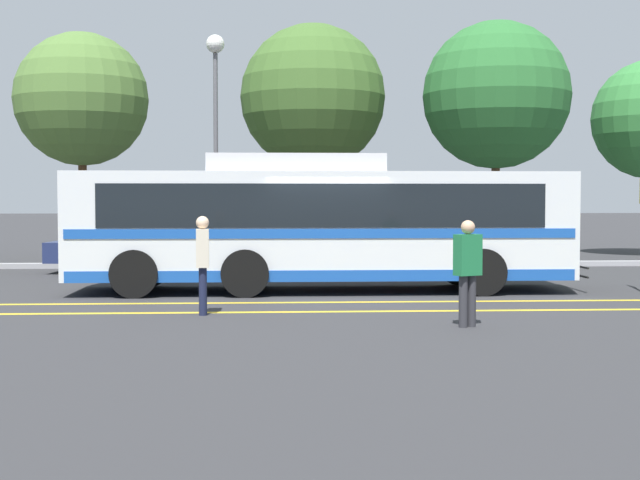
# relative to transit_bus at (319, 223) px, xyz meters

# --- Properties ---
(ground_plane) EXTENTS (220.00, 220.00, 0.00)m
(ground_plane) POSITION_rel_transit_bus_xyz_m (0.11, -0.41, -1.51)
(ground_plane) COLOR #2D2D30
(lane_strip_0) EXTENTS (30.87, 0.20, 0.01)m
(lane_strip_0) POSITION_rel_transit_bus_xyz_m (0.02, -2.20, -1.51)
(lane_strip_0) COLOR gold
(lane_strip_0) RESTS_ON ground_plane
(lane_strip_1) EXTENTS (30.87, 0.20, 0.01)m
(lane_strip_1) POSITION_rel_transit_bus_xyz_m (0.02, -3.67, -1.51)
(lane_strip_1) COLOR gold
(lane_strip_1) RESTS_ON ground_plane
(curb_strip) EXTENTS (38.87, 0.36, 0.15)m
(curb_strip) POSITION_rel_transit_bus_xyz_m (0.02, 6.95, -1.44)
(curb_strip) COLOR #99999E
(curb_strip) RESTS_ON ground_plane
(transit_bus) EXTENTS (11.19, 2.68, 3.01)m
(transit_bus) POSITION_rel_transit_bus_xyz_m (0.00, 0.00, 0.00)
(transit_bus) COLOR silver
(transit_bus) RESTS_ON ground_plane
(parked_car_1) EXTENTS (4.59, 2.13, 1.35)m
(parked_car_1) POSITION_rel_transit_bus_xyz_m (-4.89, 5.33, -0.82)
(parked_car_1) COLOR navy
(parked_car_1) RESTS_ON ground_plane
(parked_car_2) EXTENTS (4.39, 2.08, 1.38)m
(parked_car_2) POSITION_rel_transit_bus_xyz_m (1.90, 5.23, -0.82)
(parked_car_2) COLOR maroon
(parked_car_2) RESTS_ON ground_plane
(pedestrian_0) EXTENTS (0.24, 0.43, 1.74)m
(pedestrian_0) POSITION_rel_transit_bus_xyz_m (-2.28, -3.96, -0.52)
(pedestrian_0) COLOR #191E38
(pedestrian_0) RESTS_ON ground_plane
(pedestrian_1) EXTENTS (0.47, 0.38, 1.70)m
(pedestrian_1) POSITION_rel_transit_bus_xyz_m (2.04, -5.71, -0.54)
(pedestrian_1) COLOR #2D2D33
(pedestrian_1) RESTS_ON ground_plane
(street_lamp) EXTENTS (0.57, 0.57, 7.16)m
(street_lamp) POSITION_rel_transit_bus_xyz_m (-2.76, 8.43, 3.90)
(street_lamp) COLOR #59595E
(street_lamp) RESTS_ON ground_plane
(tree_1) EXTENTS (5.00, 5.00, 8.06)m
(tree_1) POSITION_rel_transit_bus_xyz_m (0.43, 11.13, 4.03)
(tree_1) COLOR #513823
(tree_1) RESTS_ON ground_plane
(tree_2) EXTENTS (4.41, 4.41, 7.55)m
(tree_2) POSITION_rel_transit_bus_xyz_m (-7.29, 10.39, 3.82)
(tree_2) COLOR #513823
(tree_2) RESTS_ON ground_plane
(tree_3) EXTENTS (4.88, 4.88, 7.93)m
(tree_3) POSITION_rel_transit_bus_xyz_m (6.44, 9.63, 3.97)
(tree_3) COLOR #513823
(tree_3) RESTS_ON ground_plane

